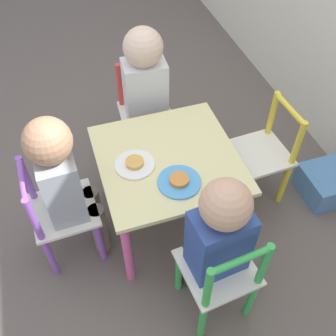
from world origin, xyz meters
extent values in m
plane|color=#5B514C|center=(0.00, 0.00, 0.00)|extent=(6.00, 6.00, 0.00)
cube|color=beige|center=(0.00, 0.00, 0.42)|extent=(0.57, 0.57, 0.02)
cylinder|color=teal|center=(-0.25, -0.25, 0.20)|extent=(0.04, 0.04, 0.41)
cylinder|color=#E5599E|center=(0.25, -0.25, 0.20)|extent=(0.04, 0.04, 0.41)
cylinder|color=orange|center=(-0.25, 0.25, 0.20)|extent=(0.04, 0.04, 0.41)
cylinder|color=#387AD1|center=(0.25, 0.25, 0.20)|extent=(0.04, 0.04, 0.41)
cube|color=silver|center=(0.02, -0.46, 0.28)|extent=(0.27, 0.27, 0.02)
cylinder|color=#8E51BC|center=(0.12, -0.35, 0.14)|extent=(0.03, 0.03, 0.28)
cylinder|color=#8E51BC|center=(-0.09, -0.36, 0.14)|extent=(0.03, 0.03, 0.28)
cylinder|color=#8E51BC|center=(0.13, -0.56, 0.14)|extent=(0.03, 0.03, 0.28)
cylinder|color=#8E51BC|center=(-0.08, -0.57, 0.14)|extent=(0.03, 0.03, 0.28)
cylinder|color=#8E51BC|center=(0.13, -0.56, 0.40)|extent=(0.03, 0.03, 0.25)
cylinder|color=#8E51BC|center=(-0.08, -0.57, 0.40)|extent=(0.03, 0.03, 0.25)
cylinder|color=#8E51BC|center=(0.02, -0.56, 0.52)|extent=(0.21, 0.03, 0.02)
cube|color=silver|center=(0.46, 0.05, 0.28)|extent=(0.28, 0.28, 0.02)
cylinder|color=green|center=(0.34, 0.14, 0.14)|extent=(0.03, 0.03, 0.28)
cylinder|color=green|center=(0.36, -0.07, 0.14)|extent=(0.03, 0.03, 0.28)
cylinder|color=green|center=(0.55, 0.16, 0.14)|extent=(0.03, 0.03, 0.28)
cylinder|color=green|center=(0.57, -0.05, 0.14)|extent=(0.03, 0.03, 0.28)
cylinder|color=green|center=(0.55, 0.16, 0.40)|extent=(0.03, 0.03, 0.25)
cylinder|color=green|center=(0.57, -0.05, 0.40)|extent=(0.03, 0.03, 0.25)
cylinder|color=green|center=(0.56, 0.06, 0.52)|extent=(0.04, 0.21, 0.02)
cube|color=silver|center=(-0.46, 0.03, 0.28)|extent=(0.28, 0.28, 0.02)
cylinder|color=#DB3D38|center=(-0.36, -0.08, 0.14)|extent=(0.03, 0.03, 0.28)
cylinder|color=#DB3D38|center=(-0.34, 0.13, 0.14)|extent=(0.03, 0.03, 0.28)
cylinder|color=#DB3D38|center=(-0.57, -0.07, 0.14)|extent=(0.03, 0.03, 0.28)
cylinder|color=#DB3D38|center=(-0.56, 0.14, 0.14)|extent=(0.03, 0.03, 0.28)
cylinder|color=#DB3D38|center=(-0.57, -0.07, 0.40)|extent=(0.03, 0.03, 0.25)
cylinder|color=#DB3D38|center=(-0.56, 0.14, 0.40)|extent=(0.03, 0.03, 0.25)
cylinder|color=#DB3D38|center=(-0.56, 0.04, 0.52)|extent=(0.04, 0.21, 0.02)
cube|color=silver|center=(-0.02, 0.46, 0.28)|extent=(0.27, 0.27, 0.02)
cylinder|color=yellow|center=(-0.12, 0.35, 0.14)|extent=(0.03, 0.03, 0.28)
cylinder|color=yellow|center=(0.09, 0.36, 0.14)|extent=(0.03, 0.03, 0.28)
cylinder|color=yellow|center=(-0.14, 0.56, 0.14)|extent=(0.03, 0.03, 0.28)
cylinder|color=yellow|center=(0.08, 0.57, 0.14)|extent=(0.03, 0.03, 0.28)
cylinder|color=yellow|center=(-0.14, 0.56, 0.40)|extent=(0.03, 0.03, 0.25)
cylinder|color=yellow|center=(0.08, 0.57, 0.40)|extent=(0.03, 0.03, 0.25)
cylinder|color=yellow|center=(-0.03, 0.56, 0.52)|extent=(0.21, 0.04, 0.02)
cylinder|color=#7A6B5B|center=(0.06, -0.34, 0.15)|extent=(0.07, 0.07, 0.29)
cylinder|color=#7A6B5B|center=(-0.04, -0.34, 0.15)|extent=(0.07, 0.07, 0.29)
cube|color=#999EA8|center=(0.02, -0.44, 0.45)|extent=(0.21, 0.15, 0.31)
sphere|color=#A37556|center=(0.02, -0.44, 0.67)|extent=(0.17, 0.17, 0.17)
cylinder|color=#38383D|center=(0.33, 0.08, 0.15)|extent=(0.07, 0.07, 0.29)
cylinder|color=#38383D|center=(0.34, -0.02, 0.15)|extent=(0.07, 0.07, 0.29)
cube|color=#2D478E|center=(0.44, 0.04, 0.44)|extent=(0.16, 0.21, 0.29)
sphere|color=tan|center=(0.44, 0.04, 0.65)|extent=(0.17, 0.17, 0.17)
cylinder|color=#38383D|center=(-0.34, -0.03, 0.15)|extent=(0.07, 0.07, 0.29)
cylinder|color=#38383D|center=(-0.33, 0.07, 0.15)|extent=(0.07, 0.07, 0.29)
cube|color=silver|center=(-0.44, 0.03, 0.45)|extent=(0.15, 0.21, 0.31)
sphere|color=beige|center=(-0.44, 0.03, 0.68)|extent=(0.18, 0.18, 0.18)
cylinder|color=white|center=(0.00, -0.14, 0.43)|extent=(0.16, 0.16, 0.01)
cylinder|color=gold|center=(0.00, -0.14, 0.45)|extent=(0.07, 0.07, 0.02)
cylinder|color=#4C9EE0|center=(0.14, 0.00, 0.43)|extent=(0.17, 0.17, 0.01)
cylinder|color=#D6843D|center=(0.14, 0.00, 0.45)|extent=(0.08, 0.08, 0.02)
cube|color=#4C7FB7|center=(0.10, 0.82, 0.07)|extent=(0.23, 0.24, 0.14)
camera|label=1|loc=(1.05, -0.34, 1.61)|focal=42.00mm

